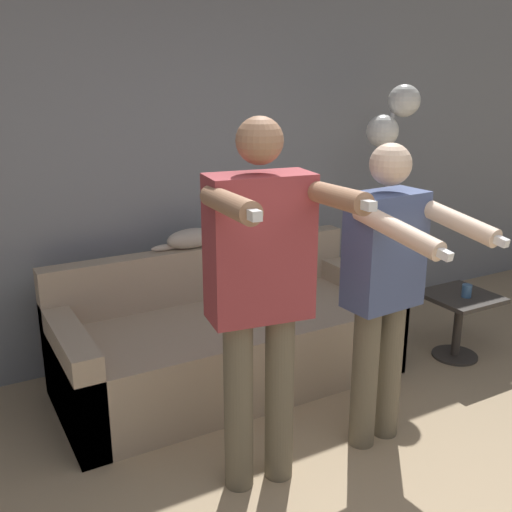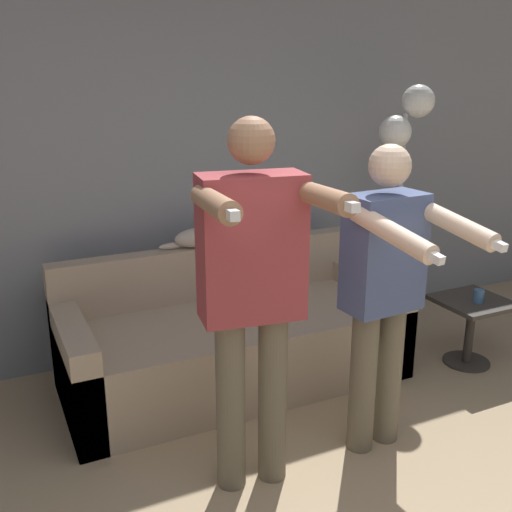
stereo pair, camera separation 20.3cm
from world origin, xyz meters
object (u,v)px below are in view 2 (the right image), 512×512
object	(u,v)px
cup	(479,296)
floor_lamp	(405,140)
person_left	(253,285)
side_table	(471,318)
cat	(202,236)
person_right	(385,285)
couch	(234,340)

from	to	relation	value
cup	floor_lamp	bearing A→B (deg)	110.85
person_left	side_table	distance (m)	2.08
floor_lamp	side_table	world-z (taller)	floor_lamp
cat	side_table	distance (m)	1.92
person_right	side_table	distance (m)	1.40
person_left	cat	bearing A→B (deg)	87.64
person_left	cup	world-z (taller)	person_left
side_table	cup	bearing A→B (deg)	-93.44
couch	cup	distance (m)	1.67
cat	person_left	bearing A→B (deg)	-100.93
person_right	cat	world-z (taller)	person_right
floor_lamp	cat	bearing A→B (deg)	168.49
couch	person_left	world-z (taller)	person_left
person_right	cup	size ratio (longest dim) A/B	18.39
floor_lamp	side_table	distance (m)	1.31
person_left	floor_lamp	bearing A→B (deg)	41.09
cat	floor_lamp	xyz separation A→B (m)	(1.40, -0.29, 0.59)
side_table	cup	distance (m)	0.18
side_table	cup	xyz separation A→B (m)	(-0.00, -0.05, 0.18)
person_left	cup	xyz separation A→B (m)	(1.89, 0.46, -0.52)
cup	side_table	bearing A→B (deg)	86.56
floor_lamp	person_right	bearing A→B (deg)	-131.16
person_left	side_table	bearing A→B (deg)	23.59
couch	cat	distance (m)	0.72
couch	person_right	xyz separation A→B (m)	(0.41, -1.00, 0.64)
person_left	person_right	world-z (taller)	person_left
cat	side_table	xyz separation A→B (m)	(1.63, -0.84, -0.57)
couch	side_table	distance (m)	1.64
person_right	floor_lamp	size ratio (longest dim) A/B	0.87
couch	cat	bearing A→B (deg)	100.78
couch	floor_lamp	world-z (taller)	floor_lamp
side_table	floor_lamp	bearing A→B (deg)	112.69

